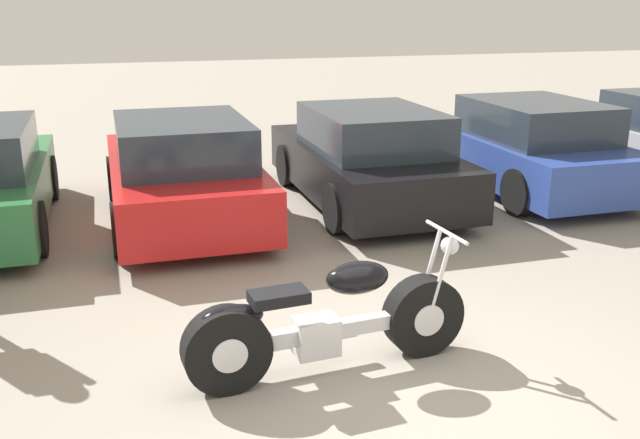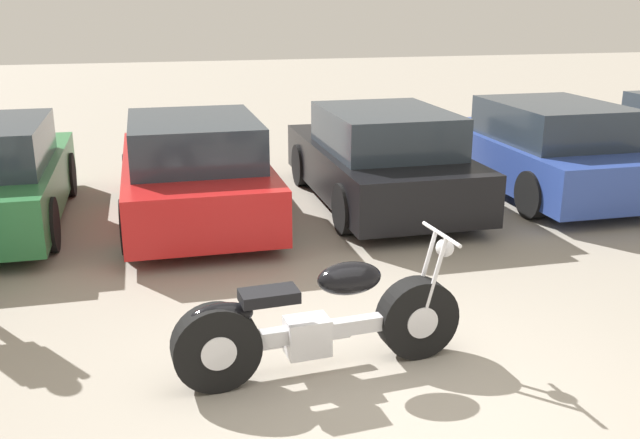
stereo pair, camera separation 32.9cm
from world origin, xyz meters
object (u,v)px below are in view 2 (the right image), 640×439
(parked_car_red, at_px, (194,171))
(parked_car_black, at_px, (380,159))
(motorcycle, at_px, (318,323))
(parked_car_blue, at_px, (544,150))

(parked_car_red, relative_size, parked_car_black, 1.00)
(motorcycle, bearing_deg, parked_car_blue, 44.31)
(motorcycle, bearing_deg, parked_car_red, 97.92)
(motorcycle, relative_size, parked_car_black, 0.57)
(motorcycle, height_order, parked_car_black, parked_car_black)
(parked_car_red, height_order, parked_car_black, same)
(motorcycle, xyz_separation_m, parked_car_black, (2.01, 4.47, 0.24))
(parked_car_blue, bearing_deg, parked_car_black, -179.03)
(parked_car_red, xyz_separation_m, parked_car_blue, (5.23, 0.14, 0.00))
(parked_car_blue, bearing_deg, parked_car_red, -178.50)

